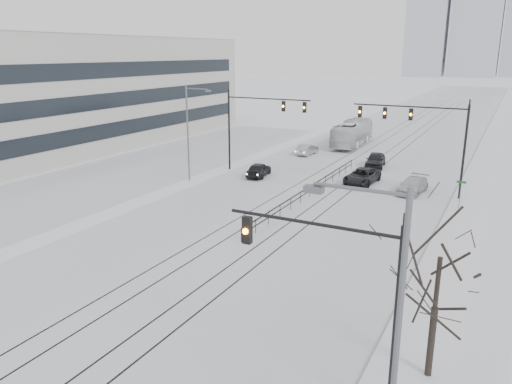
% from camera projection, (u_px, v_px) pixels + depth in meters
% --- Properties ---
extents(road, '(22.00, 260.00, 0.02)m').
position_uv_depth(road, '(390.00, 143.00, 68.49)').
color(road, silver).
rests_on(road, ground).
extents(sidewalk_east, '(5.00, 260.00, 0.16)m').
position_uv_depth(sidewalk_east, '(499.00, 151.00, 62.45)').
color(sidewalk_east, silver).
rests_on(sidewalk_east, ground).
extents(curb, '(0.10, 260.00, 0.12)m').
position_uv_depth(curb, '(478.00, 149.00, 63.55)').
color(curb, gray).
rests_on(curb, ground).
extents(parking_strip, '(14.00, 60.00, 0.03)m').
position_uv_depth(parking_strip, '(160.00, 163.00, 56.08)').
color(parking_strip, silver).
rests_on(parking_strip, ground).
extents(tram_rails, '(5.30, 180.00, 0.01)m').
position_uv_depth(tram_rails, '(345.00, 173.00, 51.43)').
color(tram_rails, black).
rests_on(tram_rails, ground).
extents(office_building, '(20.20, 62.20, 14.11)m').
position_uv_depth(office_building, '(42.00, 93.00, 62.18)').
color(office_building, '#B7B4AD').
rests_on(office_building, ground).
extents(skyline, '(96.00, 48.00, 72.00)m').
position_uv_depth(skyline, '(509.00, 12.00, 240.19)').
color(skyline, '#ADB1BE').
rests_on(skyline, ground).
extents(traffic_mast_near, '(6.10, 0.37, 7.00)m').
position_uv_depth(traffic_mast_near, '(348.00, 288.00, 16.38)').
color(traffic_mast_near, black).
rests_on(traffic_mast_near, ground).
extents(traffic_mast_ne, '(9.60, 0.37, 8.00)m').
position_uv_depth(traffic_mast_ne, '(424.00, 129.00, 41.96)').
color(traffic_mast_ne, black).
rests_on(traffic_mast_ne, ground).
extents(traffic_mast_nw, '(9.10, 0.37, 8.00)m').
position_uv_depth(traffic_mast_nw, '(254.00, 118.00, 50.31)').
color(traffic_mast_nw, black).
rests_on(traffic_mast_nw, ground).
extents(street_light_east, '(2.73, 0.25, 9.00)m').
position_uv_depth(street_light_east, '(386.00, 328.00, 12.79)').
color(street_light_east, '#595B60').
rests_on(street_light_east, ground).
extents(street_light_west, '(2.73, 0.25, 9.00)m').
position_uv_depth(street_light_west, '(190.00, 127.00, 46.93)').
color(street_light_west, '#595B60').
rests_on(street_light_west, ground).
extents(bare_tree, '(4.40, 4.40, 6.10)m').
position_uv_depth(bare_tree, '(439.00, 270.00, 17.88)').
color(bare_tree, black).
rests_on(bare_tree, ground).
extents(median_fence, '(0.06, 24.00, 1.00)m').
position_uv_depth(median_fence, '(310.00, 191.00, 42.76)').
color(median_fence, black).
rests_on(median_fence, ground).
extents(street_sign, '(0.70, 0.06, 2.40)m').
position_uv_depth(street_sign, '(461.00, 191.00, 38.91)').
color(street_sign, '#595B60').
rests_on(street_sign, ground).
extents(sedan_sb_inner, '(2.35, 4.39, 1.42)m').
position_uv_depth(sedan_sb_inner, '(259.00, 170.00, 49.78)').
color(sedan_sb_inner, black).
rests_on(sedan_sb_inner, ground).
extents(sedan_sb_outer, '(1.57, 3.94, 1.28)m').
position_uv_depth(sedan_sb_outer, '(307.00, 150.00, 60.37)').
color(sedan_sb_outer, '#94949B').
rests_on(sedan_sb_outer, ground).
extents(sedan_nb_front, '(2.68, 5.29, 1.43)m').
position_uv_depth(sedan_nb_front, '(362.00, 176.00, 47.05)').
color(sedan_nb_front, black).
rests_on(sedan_nb_front, ground).
extents(sedan_nb_right, '(2.38, 4.80, 1.34)m').
position_uv_depth(sedan_nb_right, '(412.00, 186.00, 44.01)').
color(sedan_nb_right, '#B4B7BD').
rests_on(sedan_nb_right, ground).
extents(sedan_nb_far, '(2.47, 4.84, 1.58)m').
position_uv_depth(sedan_nb_far, '(375.00, 160.00, 53.84)').
color(sedan_nb_far, black).
rests_on(sedan_nb_far, ground).
extents(box_truck, '(3.18, 11.74, 3.24)m').
position_uv_depth(box_truck, '(352.00, 133.00, 66.10)').
color(box_truck, silver).
rests_on(box_truck, ground).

